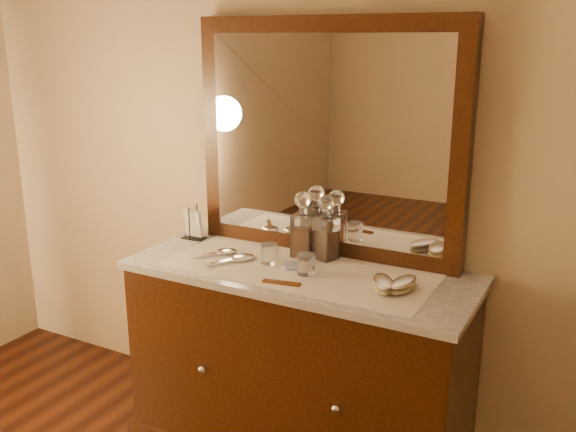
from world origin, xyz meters
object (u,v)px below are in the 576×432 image
at_px(napkin_rack, 193,226).
at_px(hand_mirror_inner, 238,258).
at_px(dresser_cabinet, 299,365).
at_px(mirror_frame, 327,139).
at_px(brush_near, 383,284).
at_px(comb, 282,283).
at_px(decanter_right, 326,235).
at_px(brush_far, 403,285).
at_px(hand_mirror_outer, 222,252).
at_px(pin_dish, 291,266).
at_px(decanter_left, 303,231).

relative_size(napkin_rack, hand_mirror_inner, 0.70).
distance_m(dresser_cabinet, mirror_frame, 0.97).
bearing_deg(brush_near, comb, -160.50).
distance_m(dresser_cabinet, decanter_right, 0.57).
height_order(brush_far, hand_mirror_outer, brush_far).
bearing_deg(brush_near, dresser_cabinet, 171.55).
bearing_deg(hand_mirror_inner, pin_dish, 7.60).
distance_m(decanter_left, hand_mirror_outer, 0.37).
xyz_separation_m(hand_mirror_outer, hand_mirror_inner, (0.11, -0.04, 0.00)).
distance_m(comb, hand_mirror_inner, 0.32).
relative_size(brush_near, hand_mirror_outer, 0.95).
bearing_deg(mirror_frame, brush_far, -31.28).
distance_m(comb, decanter_left, 0.35).
bearing_deg(comb, napkin_rack, 143.84).
relative_size(decanter_left, hand_mirror_outer, 1.50).
height_order(dresser_cabinet, hand_mirror_inner, hand_mirror_inner).
bearing_deg(napkin_rack, comb, -25.68).
height_order(brush_near, hand_mirror_outer, brush_near).
distance_m(dresser_cabinet, decanter_left, 0.57).
bearing_deg(pin_dish, hand_mirror_inner, -172.40).
bearing_deg(brush_far, comb, -159.96).
height_order(hand_mirror_outer, hand_mirror_inner, hand_mirror_inner).
height_order(decanter_right, brush_near, decanter_right).
distance_m(pin_dish, hand_mirror_outer, 0.35).
bearing_deg(pin_dish, hand_mirror_outer, 178.87).
relative_size(dresser_cabinet, napkin_rack, 8.82).
xyz_separation_m(decanter_left, decanter_right, (0.10, 0.01, -0.00)).
distance_m(brush_near, brush_far, 0.07).
relative_size(pin_dish, napkin_rack, 0.51).
bearing_deg(brush_far, hand_mirror_outer, 178.41).
bearing_deg(decanter_left, brush_far, -18.36).
bearing_deg(brush_far, napkin_rack, 171.95).
distance_m(dresser_cabinet, brush_far, 0.65).
height_order(mirror_frame, napkin_rack, mirror_frame).
bearing_deg(decanter_right, mirror_frame, 116.17).
xyz_separation_m(mirror_frame, brush_near, (0.38, -0.30, -0.47)).
bearing_deg(brush_near, decanter_right, 147.97).
height_order(napkin_rack, brush_near, napkin_rack).
distance_m(brush_near, hand_mirror_inner, 0.65).
distance_m(mirror_frame, hand_mirror_outer, 0.67).
xyz_separation_m(mirror_frame, comb, (0.02, -0.43, -0.49)).
relative_size(mirror_frame, napkin_rack, 7.56).
bearing_deg(decanter_right, dresser_cabinet, -106.54).
height_order(dresser_cabinet, mirror_frame, mirror_frame).
relative_size(dresser_cabinet, hand_mirror_inner, 6.19).
height_order(pin_dish, brush_near, brush_near).
relative_size(comb, hand_mirror_inner, 0.67).
height_order(decanter_left, brush_near, decanter_left).
xyz_separation_m(brush_near, brush_far, (0.07, 0.03, 0.00)).
bearing_deg(comb, pin_dish, 95.67).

